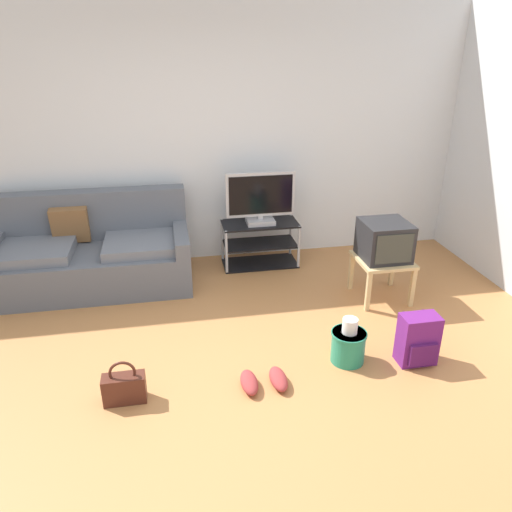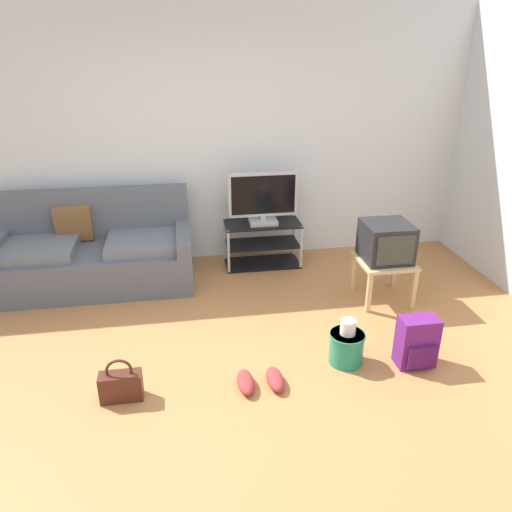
{
  "view_description": "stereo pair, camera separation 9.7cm",
  "coord_description": "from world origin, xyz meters",
  "px_view_note": "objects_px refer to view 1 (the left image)",
  "views": [
    {
      "loc": [
        -0.25,
        -2.83,
        2.33
      ],
      "look_at": [
        0.46,
        1.0,
        0.59
      ],
      "focal_mm": 34.53,
      "sensor_mm": 36.0,
      "label": 1
    },
    {
      "loc": [
        -0.16,
        -2.85,
        2.33
      ],
      "look_at": [
        0.46,
        1.0,
        0.59
      ],
      "focal_mm": 34.53,
      "sensor_mm": 36.0,
      "label": 2
    }
  ],
  "objects_px": {
    "sneakers_pair": "(264,381)",
    "handbag": "(124,387)",
    "flat_tv": "(260,199)",
    "side_table": "(382,265)",
    "backpack": "(418,340)",
    "tv_stand": "(260,244)",
    "cleaning_bucket": "(348,344)",
    "couch": "(92,254)",
    "crt_tv": "(384,240)"
  },
  "relations": [
    {
      "from": "tv_stand",
      "to": "backpack",
      "type": "distance_m",
      "value": 2.18
    },
    {
      "from": "side_table",
      "to": "cleaning_bucket",
      "type": "xyz_separation_m",
      "value": [
        -0.67,
        -0.93,
        -0.19
      ]
    },
    {
      "from": "crt_tv",
      "to": "flat_tv",
      "type": "bearing_deg",
      "value": 137.17
    },
    {
      "from": "couch",
      "to": "backpack",
      "type": "height_order",
      "value": "couch"
    },
    {
      "from": "backpack",
      "to": "cleaning_bucket",
      "type": "height_order",
      "value": "backpack"
    },
    {
      "from": "sneakers_pair",
      "to": "tv_stand",
      "type": "bearing_deg",
      "value": 79.85
    },
    {
      "from": "flat_tv",
      "to": "side_table",
      "type": "bearing_deg",
      "value": -43.32
    },
    {
      "from": "flat_tv",
      "to": "sneakers_pair",
      "type": "distance_m",
      "value": 2.21
    },
    {
      "from": "sneakers_pair",
      "to": "handbag",
      "type": "bearing_deg",
      "value": 178.97
    },
    {
      "from": "sneakers_pair",
      "to": "side_table",
      "type": "bearing_deg",
      "value": 38.97
    },
    {
      "from": "cleaning_bucket",
      "to": "sneakers_pair",
      "type": "xyz_separation_m",
      "value": [
        -0.7,
        -0.18,
        -0.11
      ]
    },
    {
      "from": "side_table",
      "to": "cleaning_bucket",
      "type": "distance_m",
      "value": 1.16
    },
    {
      "from": "crt_tv",
      "to": "cleaning_bucket",
      "type": "xyz_separation_m",
      "value": [
        -0.67,
        -0.95,
        -0.44
      ]
    },
    {
      "from": "flat_tv",
      "to": "sneakers_pair",
      "type": "height_order",
      "value": "flat_tv"
    },
    {
      "from": "side_table",
      "to": "cleaning_bucket",
      "type": "height_order",
      "value": "side_table"
    },
    {
      "from": "backpack",
      "to": "sneakers_pair",
      "type": "bearing_deg",
      "value": -161.49
    },
    {
      "from": "side_table",
      "to": "cleaning_bucket",
      "type": "bearing_deg",
      "value": -125.78
    },
    {
      "from": "side_table",
      "to": "sneakers_pair",
      "type": "bearing_deg",
      "value": -141.03
    },
    {
      "from": "tv_stand",
      "to": "crt_tv",
      "type": "relative_size",
      "value": 1.9
    },
    {
      "from": "backpack",
      "to": "tv_stand",
      "type": "bearing_deg",
      "value": 128.05
    },
    {
      "from": "backpack",
      "to": "sneakers_pair",
      "type": "xyz_separation_m",
      "value": [
        -1.22,
        -0.07,
        -0.15
      ]
    },
    {
      "from": "couch",
      "to": "handbag",
      "type": "relative_size",
      "value": 5.86
    },
    {
      "from": "couch",
      "to": "cleaning_bucket",
      "type": "xyz_separation_m",
      "value": [
        2.09,
        -1.74,
        -0.17
      ]
    },
    {
      "from": "flat_tv",
      "to": "side_table",
      "type": "height_order",
      "value": "flat_tv"
    },
    {
      "from": "couch",
      "to": "handbag",
      "type": "bearing_deg",
      "value": -77.96
    },
    {
      "from": "crt_tv",
      "to": "cleaning_bucket",
      "type": "height_order",
      "value": "crt_tv"
    },
    {
      "from": "crt_tv",
      "to": "handbag",
      "type": "distance_m",
      "value": 2.65
    },
    {
      "from": "crt_tv",
      "to": "backpack",
      "type": "distance_m",
      "value": 1.13
    },
    {
      "from": "flat_tv",
      "to": "handbag",
      "type": "height_order",
      "value": "flat_tv"
    },
    {
      "from": "couch",
      "to": "crt_tv",
      "type": "height_order",
      "value": "couch"
    },
    {
      "from": "side_table",
      "to": "handbag",
      "type": "relative_size",
      "value": 1.5
    },
    {
      "from": "side_table",
      "to": "crt_tv",
      "type": "bearing_deg",
      "value": 90.0
    },
    {
      "from": "couch",
      "to": "crt_tv",
      "type": "bearing_deg",
      "value": -16.04
    },
    {
      "from": "handbag",
      "to": "sneakers_pair",
      "type": "height_order",
      "value": "handbag"
    },
    {
      "from": "crt_tv",
      "to": "handbag",
      "type": "relative_size",
      "value": 1.3
    },
    {
      "from": "cleaning_bucket",
      "to": "tv_stand",
      "type": "bearing_deg",
      "value": 99.93
    },
    {
      "from": "flat_tv",
      "to": "backpack",
      "type": "xyz_separation_m",
      "value": [
        0.85,
        -1.98,
        -0.57
      ]
    },
    {
      "from": "side_table",
      "to": "cleaning_bucket",
      "type": "relative_size",
      "value": 1.32
    },
    {
      "from": "backpack",
      "to": "flat_tv",
      "type": "bearing_deg",
      "value": 128.29
    },
    {
      "from": "tv_stand",
      "to": "handbag",
      "type": "height_order",
      "value": "tv_stand"
    },
    {
      "from": "couch",
      "to": "side_table",
      "type": "bearing_deg",
      "value": -16.35
    },
    {
      "from": "flat_tv",
      "to": "cleaning_bucket",
      "type": "distance_m",
      "value": 2.0
    },
    {
      "from": "crt_tv",
      "to": "sneakers_pair",
      "type": "height_order",
      "value": "crt_tv"
    },
    {
      "from": "couch",
      "to": "tv_stand",
      "type": "relative_size",
      "value": 2.36
    },
    {
      "from": "crt_tv",
      "to": "sneakers_pair",
      "type": "xyz_separation_m",
      "value": [
        -1.37,
        -1.13,
        -0.55
      ]
    },
    {
      "from": "tv_stand",
      "to": "backpack",
      "type": "bearing_deg",
      "value": -66.99
    },
    {
      "from": "couch",
      "to": "tv_stand",
      "type": "distance_m",
      "value": 1.77
    },
    {
      "from": "crt_tv",
      "to": "cleaning_bucket",
      "type": "relative_size",
      "value": 1.14
    },
    {
      "from": "couch",
      "to": "cleaning_bucket",
      "type": "relative_size",
      "value": 5.13
    },
    {
      "from": "couch",
      "to": "backpack",
      "type": "distance_m",
      "value": 3.2
    }
  ]
}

